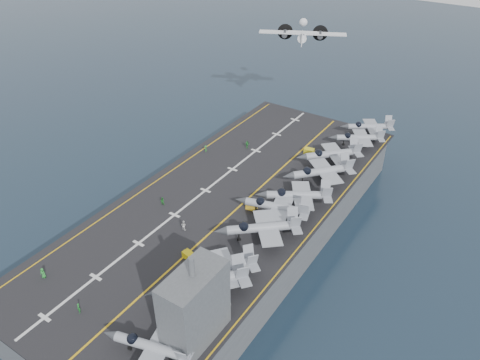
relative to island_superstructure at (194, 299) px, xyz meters
The scene contains 28 objects.
ground 38.02m from the island_superstructure, 116.57° to the left, with size 500.00×500.00×0.00m, color #142135.
hull 35.94m from the island_superstructure, 116.57° to the left, with size 36.00×90.00×10.00m, color #56595E.
flight_deck 34.41m from the island_superstructure, 116.57° to the left, with size 38.00×92.00×0.40m, color black.
foul_line 33.17m from the island_superstructure, 111.80° to the left, with size 0.35×90.00×0.02m, color gold.
landing_centerline 37.38m from the island_superstructure, 124.99° to the left, with size 0.50×90.00×0.02m, color silver.
deck_edge_port 44.50m from the island_superstructure, 136.85° to the left, with size 0.25×90.00×0.02m, color gold.
deck_edge_stbd 31.12m from the island_superstructure, 83.35° to the left, with size 0.25×90.00×0.02m, color gold.
island_superstructure is the anchor object (origin of this frame).
fighter_jet_0 8.46m from the island_superstructure, 114.39° to the right, with size 15.13×12.00×4.61m, color #919AA0, non-canonical shape.
fighter_jet_1 9.11m from the island_superstructure, 118.59° to the left, with size 18.64×19.31×5.61m, color #96A0A7, non-canonical shape.
fighter_jet_2 12.69m from the island_superstructure, 108.24° to the left, with size 16.12×16.77×4.87m, color #959CA4, non-canonical shape.
fighter_jet_3 24.13m from the island_superstructure, 97.66° to the left, with size 18.54×18.04×5.40m, color gray, non-canonical shape.
fighter_jet_4 31.08m from the island_superstructure, 97.91° to the left, with size 16.74×13.38×5.08m, color #8D939D, non-canonical shape.
fighter_jet_5 36.48m from the island_superstructure, 94.11° to the left, with size 17.98×16.47×5.20m, color #919AA2, non-canonical shape.
fighter_jet_6 46.79m from the island_superstructure, 92.90° to the left, with size 18.14×18.54×5.41m, color #9CA5AE, non-canonical shape.
fighter_jet_7 54.99m from the island_superstructure, 93.76° to the left, with size 17.76×17.81×5.24m, color #9BA2AD, non-canonical shape.
fighter_jet_8 66.24m from the island_superstructure, 91.36° to the left, with size 15.90×14.71×4.59m, color #8D949C, non-canonical shape.
tow_cart_a 17.78m from the island_superstructure, 132.84° to the left, with size 2.26×1.72×1.22m, color #DABE0F, non-canonical shape.
tow_cart_b 32.13m from the island_superstructure, 107.75° to the left, with size 2.20×1.58×1.22m, color gold, non-canonical shape.
tow_cart_c 56.98m from the island_superstructure, 100.00° to the left, with size 2.37×1.69×1.33m, color gold, non-canonical shape.
crew_0 29.20m from the island_superstructure, behind, with size 1.30×1.01×1.92m, color #268C33.
crew_2 33.77m from the island_superstructure, 139.71° to the left, with size 1.15×0.93×1.67m, color #1D7F26.
crew_3 53.36m from the island_superstructure, 125.48° to the left, with size 1.16×1.01×1.62m, color #28872C.
crew_4 55.53m from the island_superstructure, 115.14° to the left, with size 1.44×1.36×2.00m, color #268C33.
crew_6 19.71m from the island_superstructure, 159.83° to the right, with size 1.25×1.07×1.76m, color #1B7E29.
crew_7 25.07m from the island_superstructure, 133.47° to the left, with size 1.23×0.85×2.00m, color white.
transport_plane 89.46m from the island_superstructure, 108.14° to the left, with size 28.50×24.95×5.63m, color silver, non-canonical shape.
fighter_jet_9 73.20m from the island_superstructure, 91.23° to the left, with size 15.90×14.71×4.59m, color #8D949C, non-canonical shape.
Camera 1 is at (44.24, -63.09, 66.01)m, focal length 35.00 mm.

